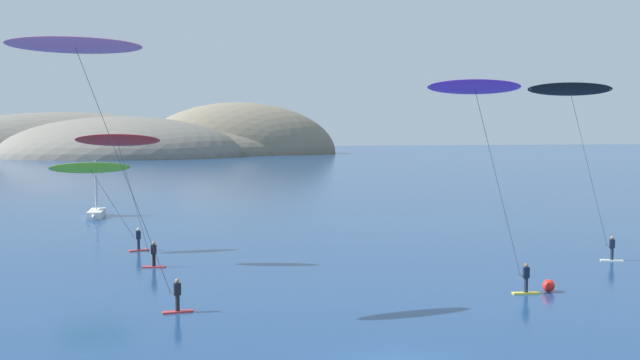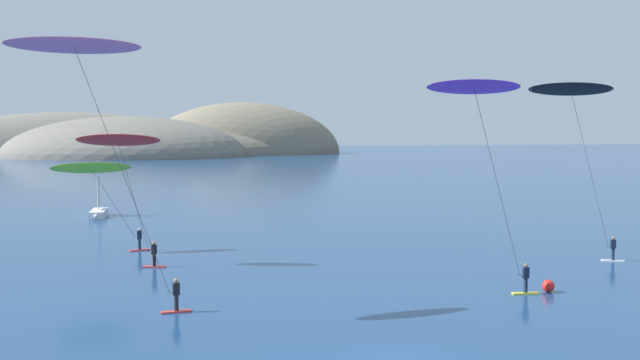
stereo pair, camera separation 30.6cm
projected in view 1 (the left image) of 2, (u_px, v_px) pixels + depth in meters
headland_island at (152, 155)px, 237.44m from camera, size 126.23×65.39×31.83m
sailboat_near at (96, 211)px, 80.23m from camera, size 1.56×5.91×5.70m
kitesurfer_black at (573, 101)px, 54.03m from camera, size 6.80×2.25×12.21m
kitesurfer_purple at (478, 101)px, 43.00m from camera, size 6.56×1.68×11.80m
kitesurfer_pink at (83, 65)px, 37.28m from camera, size 8.47×2.56×13.44m
kitesurfer_lime at (94, 174)px, 57.81m from camera, size 6.99×1.82×6.69m
kitesurfer_red at (120, 148)px, 51.83m from camera, size 5.84×2.53×8.80m
marker_buoy at (548, 286)px, 44.73m from camera, size 0.70×0.70×0.70m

